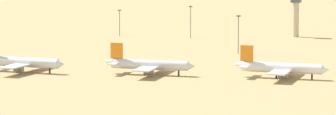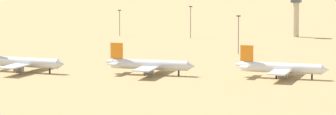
# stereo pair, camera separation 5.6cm
# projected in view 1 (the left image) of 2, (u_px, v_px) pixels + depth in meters

# --- Properties ---
(ground) EXTENTS (4000.00, 4000.00, 0.00)m
(ground) POSITION_uv_depth(u_px,v_px,m) (149.00, 75.00, 347.07)
(ground) COLOR tan
(parked_jet_red_1) EXTENTS (35.61, 30.06, 11.76)m
(parked_jet_red_1) POSITION_uv_depth(u_px,v_px,m) (22.00, 62.00, 354.02)
(parked_jet_red_1) COLOR silver
(parked_jet_red_1) RESTS_ON ground
(parked_jet_orange_2) EXTENTS (35.14, 29.38, 11.65)m
(parked_jet_orange_2) POSITION_uv_depth(u_px,v_px,m) (149.00, 65.00, 346.98)
(parked_jet_orange_2) COLOR silver
(parked_jet_orange_2) RESTS_ON ground
(parked_jet_orange_3) EXTENTS (35.18, 29.54, 11.63)m
(parked_jet_orange_3) POSITION_uv_depth(u_px,v_px,m) (280.00, 68.00, 337.92)
(parked_jet_orange_3) COLOR white
(parked_jet_orange_3) RESTS_ON ground
(control_tower) EXTENTS (5.20, 5.20, 23.06)m
(control_tower) POSITION_uv_depth(u_px,v_px,m) (296.00, 10.00, 489.30)
(control_tower) COLOR #C6B793
(control_tower) RESTS_ON ground
(light_pole_west) EXTENTS (1.80, 0.50, 16.58)m
(light_pole_west) POSITION_uv_depth(u_px,v_px,m) (191.00, 20.00, 483.24)
(light_pole_west) COLOR #59595E
(light_pole_west) RESTS_ON ground
(light_pole_mid) EXTENTS (1.80, 0.50, 17.11)m
(light_pole_mid) POSITION_uv_depth(u_px,v_px,m) (238.00, 32.00, 412.44)
(light_pole_mid) COLOR #59595E
(light_pole_mid) RESTS_ON ground
(light_pole_east) EXTENTS (1.80, 0.50, 13.87)m
(light_pole_east) POSITION_uv_depth(u_px,v_px,m) (120.00, 21.00, 494.50)
(light_pole_east) COLOR #59595E
(light_pole_east) RESTS_ON ground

